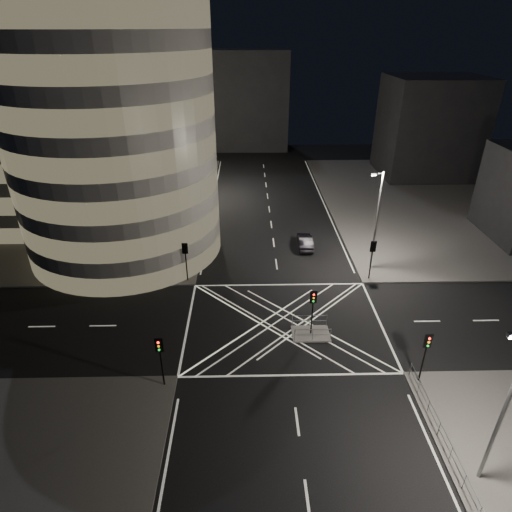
{
  "coord_description": "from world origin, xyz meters",
  "views": [
    {
      "loc": [
        -3.0,
        -28.52,
        21.86
      ],
      "look_at": [
        -2.21,
        6.28,
        3.0
      ],
      "focal_mm": 30.0,
      "sensor_mm": 36.0,
      "label": 1
    }
  ],
  "objects_px": {
    "traffic_signal_fr": "(372,253)",
    "street_lamp_right_near": "(504,406)",
    "traffic_signal_nl": "(160,353)",
    "street_lamp_left_far": "(200,159)",
    "central_island": "(311,334)",
    "traffic_signal_island": "(313,304)",
    "street_lamp_right_far": "(376,218)",
    "traffic_signal_nr": "(426,349)",
    "sedan": "(305,241)",
    "traffic_signal_fl": "(186,255)",
    "street_lamp_left_near": "(183,208)"
  },
  "relations": [
    {
      "from": "traffic_signal_nr",
      "to": "street_lamp_right_near",
      "type": "distance_m",
      "value": 7.69
    },
    {
      "from": "central_island",
      "to": "sedan",
      "type": "relative_size",
      "value": 0.7
    },
    {
      "from": "traffic_signal_nl",
      "to": "traffic_signal_island",
      "type": "relative_size",
      "value": 1.0
    },
    {
      "from": "traffic_signal_fr",
      "to": "street_lamp_left_far",
      "type": "xyz_separation_m",
      "value": [
        -18.24,
        23.2,
        2.63
      ]
    },
    {
      "from": "street_lamp_left_near",
      "to": "street_lamp_right_near",
      "type": "bearing_deg",
      "value": -54.03
    },
    {
      "from": "sedan",
      "to": "traffic_signal_fr",
      "type": "bearing_deg",
      "value": 128.65
    },
    {
      "from": "traffic_signal_fr",
      "to": "sedan",
      "type": "bearing_deg",
      "value": 127.67
    },
    {
      "from": "traffic_signal_nl",
      "to": "street_lamp_right_far",
      "type": "relative_size",
      "value": 0.4
    },
    {
      "from": "traffic_signal_fl",
      "to": "traffic_signal_island",
      "type": "relative_size",
      "value": 1.0
    },
    {
      "from": "traffic_signal_fr",
      "to": "street_lamp_right_near",
      "type": "height_order",
      "value": "street_lamp_right_near"
    },
    {
      "from": "traffic_signal_nl",
      "to": "street_lamp_right_near",
      "type": "distance_m",
      "value": 19.78
    },
    {
      "from": "central_island",
      "to": "street_lamp_right_near",
      "type": "relative_size",
      "value": 0.3
    },
    {
      "from": "sedan",
      "to": "street_lamp_left_far",
      "type": "bearing_deg",
      "value": -50.64
    },
    {
      "from": "traffic_signal_island",
      "to": "sedan",
      "type": "bearing_deg",
      "value": 84.74
    },
    {
      "from": "traffic_signal_fl",
      "to": "sedan",
      "type": "bearing_deg",
      "value": 29.79
    },
    {
      "from": "street_lamp_left_far",
      "to": "street_lamp_right_far",
      "type": "xyz_separation_m",
      "value": [
        18.87,
        -21.0,
        0.0
      ]
    },
    {
      "from": "traffic_signal_fr",
      "to": "street_lamp_right_far",
      "type": "relative_size",
      "value": 0.4
    },
    {
      "from": "street_lamp_left_near",
      "to": "street_lamp_right_far",
      "type": "height_order",
      "value": "same"
    },
    {
      "from": "traffic_signal_nr",
      "to": "sedan",
      "type": "height_order",
      "value": "traffic_signal_nr"
    },
    {
      "from": "sedan",
      "to": "traffic_signal_island",
      "type": "bearing_deg",
      "value": 85.73
    },
    {
      "from": "traffic_signal_nr",
      "to": "traffic_signal_nl",
      "type": "bearing_deg",
      "value": 180.0
    },
    {
      "from": "traffic_signal_nl",
      "to": "street_lamp_left_far",
      "type": "relative_size",
      "value": 0.4
    },
    {
      "from": "traffic_signal_fr",
      "to": "street_lamp_left_near",
      "type": "distance_m",
      "value": 19.14
    },
    {
      "from": "traffic_signal_island",
      "to": "street_lamp_right_far",
      "type": "xyz_separation_m",
      "value": [
        7.44,
        10.5,
        2.63
      ]
    },
    {
      "from": "traffic_signal_fr",
      "to": "traffic_signal_island",
      "type": "height_order",
      "value": "same"
    },
    {
      "from": "traffic_signal_nr",
      "to": "street_lamp_left_near",
      "type": "relative_size",
      "value": 0.4
    },
    {
      "from": "traffic_signal_island",
      "to": "street_lamp_left_far",
      "type": "bearing_deg",
      "value": 109.95
    },
    {
      "from": "traffic_signal_fr",
      "to": "street_lamp_right_near",
      "type": "xyz_separation_m",
      "value": [
        0.64,
        -20.8,
        2.63
      ]
    },
    {
      "from": "traffic_signal_fr",
      "to": "traffic_signal_nr",
      "type": "bearing_deg",
      "value": -90.0
    },
    {
      "from": "street_lamp_left_near",
      "to": "street_lamp_left_far",
      "type": "relative_size",
      "value": 1.0
    },
    {
      "from": "traffic_signal_fr",
      "to": "street_lamp_left_near",
      "type": "relative_size",
      "value": 0.4
    },
    {
      "from": "traffic_signal_fl",
      "to": "traffic_signal_fr",
      "type": "relative_size",
      "value": 1.0
    },
    {
      "from": "street_lamp_right_far",
      "to": "sedan",
      "type": "distance_m",
      "value": 9.09
    },
    {
      "from": "street_lamp_left_near",
      "to": "street_lamp_right_far",
      "type": "distance_m",
      "value": 19.11
    },
    {
      "from": "traffic_signal_fl",
      "to": "traffic_signal_fr",
      "type": "height_order",
      "value": "same"
    },
    {
      "from": "street_lamp_left_far",
      "to": "sedan",
      "type": "bearing_deg",
      "value": -51.62
    },
    {
      "from": "street_lamp_left_near",
      "to": "traffic_signal_fl",
      "type": "bearing_deg",
      "value": -83.03
    },
    {
      "from": "traffic_signal_fl",
      "to": "street_lamp_left_near",
      "type": "bearing_deg",
      "value": 96.97
    },
    {
      "from": "traffic_signal_fl",
      "to": "traffic_signal_nr",
      "type": "xyz_separation_m",
      "value": [
        17.6,
        -13.6,
        0.0
      ]
    },
    {
      "from": "traffic_signal_nr",
      "to": "street_lamp_left_far",
      "type": "relative_size",
      "value": 0.4
    },
    {
      "from": "street_lamp_right_near",
      "to": "traffic_signal_fl",
      "type": "bearing_deg",
      "value": 131.24
    },
    {
      "from": "traffic_signal_nl",
      "to": "street_lamp_left_far",
      "type": "bearing_deg",
      "value": 90.99
    },
    {
      "from": "sedan",
      "to": "street_lamp_right_near",
      "type": "bearing_deg",
      "value": 103.23
    },
    {
      "from": "street_lamp_left_near",
      "to": "traffic_signal_island",
      "type": "bearing_deg",
      "value": -49.73
    },
    {
      "from": "traffic_signal_fl",
      "to": "street_lamp_left_near",
      "type": "relative_size",
      "value": 0.4
    },
    {
      "from": "traffic_signal_nr",
      "to": "street_lamp_left_far",
      "type": "height_order",
      "value": "street_lamp_left_far"
    },
    {
      "from": "street_lamp_left_near",
      "to": "street_lamp_right_near",
      "type": "xyz_separation_m",
      "value": [
        18.87,
        -26.0,
        0.0
      ]
    },
    {
      "from": "traffic_signal_fl",
      "to": "sedan",
      "type": "distance_m",
      "value": 14.24
    },
    {
      "from": "traffic_signal_fl",
      "to": "street_lamp_right_near",
      "type": "distance_m",
      "value": 27.79
    },
    {
      "from": "traffic_signal_fl",
      "to": "traffic_signal_nr",
      "type": "height_order",
      "value": "same"
    }
  ]
}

